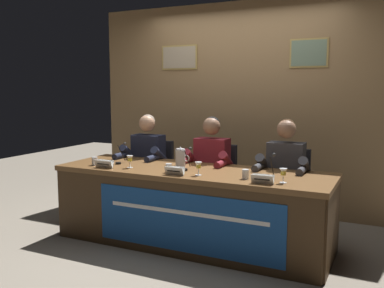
{
  "coord_description": "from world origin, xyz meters",
  "views": [
    {
      "loc": [
        1.79,
        -3.73,
        1.54
      ],
      "look_at": [
        0.0,
        0.0,
        1.0
      ],
      "focal_mm": 40.01,
      "sensor_mm": 36.0,
      "label": 1
    }
  ],
  "objects_px": {
    "conference_table": "(187,196)",
    "microphone_left": "(120,157)",
    "chair_left": "(154,180)",
    "panelist_center": "(209,165)",
    "nameplate_center": "(175,171)",
    "water_cup_center": "(169,169)",
    "panelist_left": "(145,160)",
    "water_pitcher_central": "(181,158)",
    "juice_glass_center": "(198,166)",
    "microphone_center": "(186,162)",
    "juice_glass_left": "(130,159)",
    "microphone_right": "(271,170)",
    "nameplate_right": "(263,179)",
    "water_cup_left": "(95,161)",
    "nameplate_left": "(104,164)",
    "juice_glass_right": "(283,173)",
    "panelist_right": "(284,171)",
    "water_cup_right": "(245,175)",
    "chair_center": "(216,186)",
    "chair_right": "(288,194)"
  },
  "relations": [
    {
      "from": "microphone_right",
      "to": "microphone_left",
      "type": "bearing_deg",
      "value": 178.49
    },
    {
      "from": "microphone_left",
      "to": "panelist_right",
      "type": "xyz_separation_m",
      "value": [
        1.63,
        0.46,
        -0.1
      ]
    },
    {
      "from": "juice_glass_center",
      "to": "panelist_right",
      "type": "relative_size",
      "value": 0.1
    },
    {
      "from": "conference_table",
      "to": "nameplate_center",
      "type": "distance_m",
      "value": 0.36
    },
    {
      "from": "conference_table",
      "to": "chair_left",
      "type": "distance_m",
      "value": 1.1
    },
    {
      "from": "nameplate_left",
      "to": "juice_glass_right",
      "type": "bearing_deg",
      "value": 3.05
    },
    {
      "from": "conference_table",
      "to": "microphone_right",
      "type": "distance_m",
      "value": 0.87
    },
    {
      "from": "juice_glass_left",
      "to": "microphone_left",
      "type": "xyz_separation_m",
      "value": [
        -0.23,
        0.16,
        -0.01
      ]
    },
    {
      "from": "panelist_left",
      "to": "juice_glass_left",
      "type": "bearing_deg",
      "value": -70.81
    },
    {
      "from": "water_cup_center",
      "to": "chair_right",
      "type": "bearing_deg",
      "value": 42.74
    },
    {
      "from": "chair_left",
      "to": "panelist_right",
      "type": "relative_size",
      "value": 0.74
    },
    {
      "from": "juice_glass_left",
      "to": "water_cup_right",
      "type": "bearing_deg",
      "value": -0.12
    },
    {
      "from": "conference_table",
      "to": "water_cup_right",
      "type": "distance_m",
      "value": 0.68
    },
    {
      "from": "panelist_left",
      "to": "water_pitcher_central",
      "type": "xyz_separation_m",
      "value": [
        0.67,
        -0.39,
        0.12
      ]
    },
    {
      "from": "juice_glass_left",
      "to": "juice_glass_right",
      "type": "height_order",
      "value": "same"
    },
    {
      "from": "water_cup_center",
      "to": "nameplate_right",
      "type": "relative_size",
      "value": 0.45
    },
    {
      "from": "microphone_left",
      "to": "juice_glass_center",
      "type": "height_order",
      "value": "microphone_left"
    },
    {
      "from": "conference_table",
      "to": "panelist_center",
      "type": "bearing_deg",
      "value": 90.43
    },
    {
      "from": "panelist_center",
      "to": "microphone_right",
      "type": "distance_m",
      "value": 0.96
    },
    {
      "from": "nameplate_center",
      "to": "water_cup_center",
      "type": "xyz_separation_m",
      "value": [
        -0.11,
        0.09,
        -0.0
      ]
    },
    {
      "from": "water_cup_center",
      "to": "juice_glass_right",
      "type": "bearing_deg",
      "value": 1.23
    },
    {
      "from": "juice_glass_center",
      "to": "water_cup_center",
      "type": "bearing_deg",
      "value": -179.43
    },
    {
      "from": "juice_glass_center",
      "to": "microphone_center",
      "type": "xyz_separation_m",
      "value": [
        -0.21,
        0.18,
        -0.01
      ]
    },
    {
      "from": "water_cup_center",
      "to": "nameplate_right",
      "type": "xyz_separation_m",
      "value": [
        0.94,
        -0.08,
        0.0
      ]
    },
    {
      "from": "chair_left",
      "to": "water_cup_right",
      "type": "xyz_separation_m",
      "value": [
        1.43,
        -0.83,
        0.34
      ]
    },
    {
      "from": "nameplate_right",
      "to": "water_cup_right",
      "type": "bearing_deg",
      "value": 146.93
    },
    {
      "from": "nameplate_left",
      "to": "panelist_right",
      "type": "xyz_separation_m",
      "value": [
        1.63,
        0.74,
        -0.07
      ]
    },
    {
      "from": "chair_left",
      "to": "panelist_center",
      "type": "distance_m",
      "value": 0.88
    },
    {
      "from": "juice_glass_left",
      "to": "juice_glass_center",
      "type": "xyz_separation_m",
      "value": [
        0.77,
        -0.04,
        0.0
      ]
    },
    {
      "from": "panelist_right",
      "to": "nameplate_right",
      "type": "xyz_separation_m",
      "value": [
        0.0,
        -0.75,
        0.07
      ]
    },
    {
      "from": "water_cup_left",
      "to": "water_cup_center",
      "type": "height_order",
      "value": "same"
    },
    {
      "from": "panelist_left",
      "to": "microphone_left",
      "type": "distance_m",
      "value": 0.47
    },
    {
      "from": "conference_table",
      "to": "microphone_left",
      "type": "height_order",
      "value": "microphone_left"
    },
    {
      "from": "juice_glass_left",
      "to": "microphone_left",
      "type": "distance_m",
      "value": 0.28
    },
    {
      "from": "chair_center",
      "to": "panelist_right",
      "type": "relative_size",
      "value": 0.74
    },
    {
      "from": "panelist_right",
      "to": "conference_table",
      "type": "bearing_deg",
      "value": -146.5
    },
    {
      "from": "chair_left",
      "to": "nameplate_center",
      "type": "relative_size",
      "value": 4.9
    },
    {
      "from": "microphone_center",
      "to": "water_cup_left",
      "type": "bearing_deg",
      "value": -169.75
    },
    {
      "from": "juice_glass_center",
      "to": "panelist_center",
      "type": "bearing_deg",
      "value": 105.29
    },
    {
      "from": "chair_left",
      "to": "juice_glass_right",
      "type": "height_order",
      "value": "chair_left"
    },
    {
      "from": "microphone_left",
      "to": "chair_center",
      "type": "bearing_deg",
      "value": 38.98
    },
    {
      "from": "water_cup_left",
      "to": "microphone_center",
      "type": "distance_m",
      "value": 0.99
    },
    {
      "from": "microphone_left",
      "to": "microphone_center",
      "type": "distance_m",
      "value": 0.79
    },
    {
      "from": "chair_left",
      "to": "juice_glass_left",
      "type": "distance_m",
      "value": 0.94
    },
    {
      "from": "juice_glass_left",
      "to": "microphone_right",
      "type": "relative_size",
      "value": 0.57
    },
    {
      "from": "chair_center",
      "to": "nameplate_right",
      "type": "distance_m",
      "value": 1.29
    },
    {
      "from": "panelist_right",
      "to": "microphone_right",
      "type": "distance_m",
      "value": 0.52
    },
    {
      "from": "microphone_center",
      "to": "microphone_right",
      "type": "bearing_deg",
      "value": -1.73
    },
    {
      "from": "chair_left",
      "to": "juice_glass_center",
      "type": "xyz_separation_m",
      "value": [
        0.99,
        -0.86,
        0.39
      ]
    },
    {
      "from": "panelist_left",
      "to": "nameplate_left",
      "type": "bearing_deg",
      "value": -91.07
    }
  ]
}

